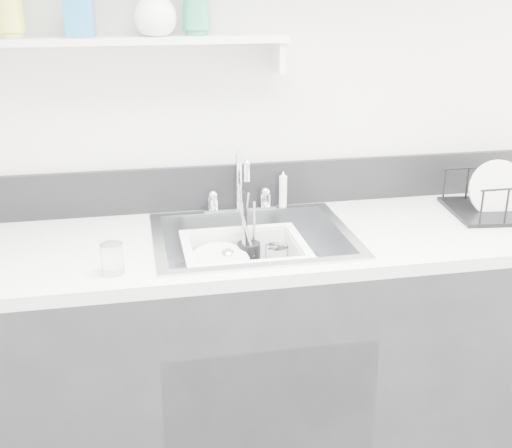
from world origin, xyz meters
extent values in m
cube|color=silver|center=(0.00, 1.49, 1.30)|extent=(3.50, 0.02, 2.60)
cube|color=#242427|center=(0.00, 1.19, 0.44)|extent=(3.20, 0.62, 0.88)
cube|color=silver|center=(0.00, 1.19, 0.90)|extent=(3.20, 0.62, 0.04)
cube|color=black|center=(0.00, 1.49, 1.00)|extent=(3.20, 0.02, 0.16)
cube|color=silver|center=(0.00, 1.44, 0.93)|extent=(0.26, 0.06, 0.02)
cylinder|color=silver|center=(-0.10, 1.44, 0.96)|extent=(0.04, 0.04, 0.05)
cylinder|color=silver|center=(0.10, 1.44, 0.96)|extent=(0.04, 0.04, 0.05)
cylinder|color=silver|center=(0.00, 1.44, 1.03)|extent=(0.02, 0.02, 0.20)
cylinder|color=silver|center=(0.00, 1.37, 1.14)|extent=(0.02, 0.15, 0.02)
cylinder|color=white|center=(0.16, 1.44, 0.99)|extent=(0.03, 0.03, 0.14)
cube|color=silver|center=(-0.35, 1.42, 1.52)|extent=(1.00, 0.16, 0.02)
cube|color=silver|center=(0.13, 1.42, 1.46)|extent=(0.02, 0.14, 0.10)
cylinder|color=white|center=(-0.10, 1.20, 0.77)|extent=(0.23, 0.23, 0.01)
cylinder|color=white|center=(-0.10, 1.20, 0.79)|extent=(0.22, 0.22, 0.01)
cylinder|color=white|center=(-0.11, 1.20, 0.82)|extent=(0.25, 0.25, 0.09)
cylinder|color=black|center=(0.00, 1.27, 0.82)|extent=(0.08, 0.08, 0.10)
cylinder|color=silver|center=(-0.01, 1.28, 0.90)|extent=(0.01, 0.05, 0.19)
cylinder|color=silver|center=(0.01, 1.26, 0.89)|extent=(0.02, 0.04, 0.17)
cylinder|color=black|center=(-0.01, 1.27, 0.92)|extent=(0.01, 0.06, 0.21)
cylinder|color=white|center=(0.08, 1.19, 0.82)|extent=(0.08, 0.08, 0.11)
cylinder|color=white|center=(-0.44, 0.99, 0.96)|extent=(0.07, 0.07, 0.09)
imported|color=white|center=(0.06, 1.14, 0.79)|extent=(0.12, 0.12, 0.04)
imported|color=#297DB8|center=(-0.49, 1.40, 1.62)|extent=(0.09, 0.09, 0.18)
imported|color=white|center=(-0.27, 1.40, 1.62)|extent=(0.14, 0.14, 0.17)
camera|label=1|loc=(-0.37, -0.70, 1.68)|focal=45.00mm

